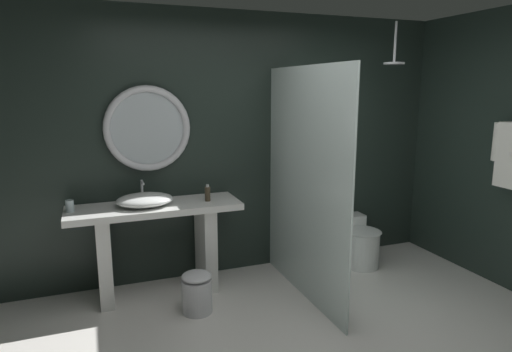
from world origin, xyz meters
name	(u,v)px	position (x,y,z in m)	size (l,w,h in m)	color
back_wall_panel	(229,146)	(0.00, 1.90, 1.30)	(4.80, 0.10, 2.60)	#1E2823
side_wall_right	(500,149)	(2.35, 0.76, 1.30)	(0.10, 2.47, 2.60)	#1E2823
vanity_counter	(156,236)	(-0.80, 1.58, 0.55)	(1.52, 0.51, 0.84)	silver
vessel_sink	(145,200)	(-0.89, 1.57, 0.90)	(0.50, 0.41, 0.20)	white
tumbler_cup	(70,206)	(-1.50, 1.60, 0.89)	(0.07, 0.07, 0.10)	silver
soap_dispenser	(208,194)	(-0.32, 1.54, 0.91)	(0.05, 0.05, 0.16)	#3D3323
round_wall_mirror	(148,129)	(-0.80, 1.81, 1.50)	(0.79, 0.07, 0.79)	silver
shower_glass_panel	(305,185)	(0.44, 1.08, 1.03)	(0.02, 1.53, 2.06)	silver
rain_shower_head	(394,59)	(1.54, 1.38, 2.15)	(0.20, 0.20, 0.40)	silver
toilet	(358,243)	(1.32, 1.50, 0.24)	(0.38, 0.57, 0.49)	white
waste_bin	(197,292)	(-0.55, 1.09, 0.18)	(0.25, 0.25, 0.36)	silver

